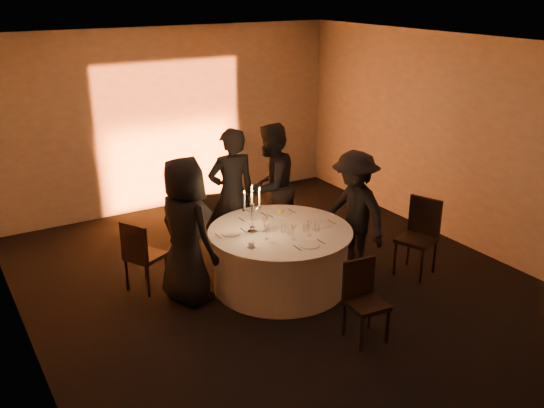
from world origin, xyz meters
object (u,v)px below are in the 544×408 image
banquet_table (280,258)px  guest_right (354,212)px  chair_back_right (276,210)px  guest_left (186,231)px  chair_right (420,232)px  coffee_cup (251,244)px  guest_back_right (271,186)px  chair_left (141,253)px  guest_back_left (232,194)px  chair_front (363,296)px  candelabra (252,216)px  chair_back_left (206,221)px

banquet_table → guest_right: guest_right is taller
chair_back_right → guest_left: bearing=1.2°
chair_right → coffee_cup: (-2.34, 0.35, 0.22)m
guest_left → guest_right: size_ratio=1.09×
chair_right → guest_back_right: (-1.24, 1.75, 0.34)m
chair_back_right → guest_back_right: size_ratio=0.47×
banquet_table → chair_left: size_ratio=1.94×
guest_back_left → coffee_cup: bearing=76.9°
banquet_table → chair_right: size_ratio=1.77×
chair_front → guest_left: 2.20m
chair_back_right → chair_front: (-0.56, -2.72, 0.02)m
coffee_cup → banquet_table: bearing=24.9°
banquet_table → guest_right: 1.17m
chair_left → guest_left: bearing=-170.0°
chair_back_right → chair_front: chair_front is taller
guest_right → candelabra: bearing=-103.9°
chair_left → guest_right: guest_right is taller
chair_front → guest_back_left: bearing=100.8°
chair_back_right → candelabra: size_ratio=1.40×
chair_right → chair_front: (-1.64, -0.85, -0.08)m
chair_right → chair_back_right: bearing=-170.1°
chair_front → candelabra: bearing=112.4°
guest_right → coffee_cup: bearing=-89.9°
chair_back_right → guest_back_left: bearing=-15.5°
guest_back_right → chair_right: bearing=99.8°
coffee_cup → guest_right: bearing=5.4°
chair_back_left → guest_back_left: (0.32, -0.18, 0.39)m
chair_left → candelabra: size_ratio=1.50×
guest_left → candelabra: size_ratio=2.92×
guest_back_right → chair_left: bearing=-15.5°
candelabra → chair_back_left: bearing=94.4°
chair_left → chair_right: (3.33, -1.38, 0.05)m
banquet_table → chair_right: chair_right is taller
chair_back_left → chair_right: size_ratio=0.94×
chair_front → guest_back_left: (-0.25, 2.56, 0.43)m
chair_front → coffee_cup: bearing=125.5°
guest_back_left → guest_right: bearing=139.8°
chair_back_left → chair_back_right: (1.13, -0.02, -0.06)m
guest_left → guest_back_left: 1.32m
banquet_table → guest_back_right: bearing=64.5°
chair_left → guest_right: bearing=-137.4°
chair_left → chair_right: chair_right is taller
chair_left → chair_back_left: chair_back_left is taller
chair_back_left → coffee_cup: chair_back_left is taller
chair_left → chair_back_right: 2.30m
chair_back_right → chair_right: bearing=93.3°
candelabra → chair_right: bearing=-18.6°
chair_left → guest_back_right: (2.09, 0.37, 0.39)m
chair_back_left → guest_back_right: (0.97, -0.13, 0.37)m
coffee_cup → chair_back_left: bearing=85.3°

